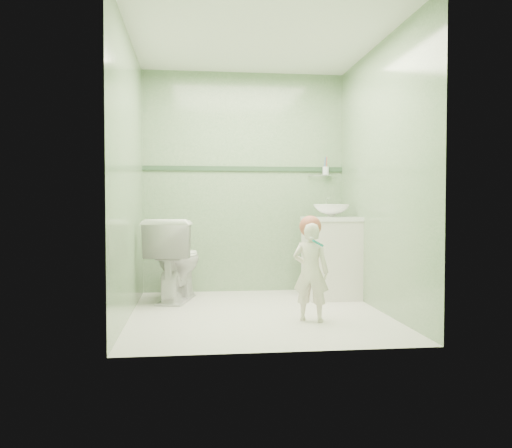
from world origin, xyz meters
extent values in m
plane|color=silver|center=(0.00, 0.00, 0.00)|extent=(2.50, 2.50, 0.00)
cube|color=gray|center=(0.00, 1.25, 1.20)|extent=(2.20, 0.04, 2.40)
cube|color=gray|center=(0.00, -1.25, 1.20)|extent=(2.20, 0.04, 2.40)
cube|color=gray|center=(-1.10, 0.00, 1.20)|extent=(0.04, 2.50, 2.40)
cube|color=gray|center=(1.10, 0.00, 1.20)|extent=(0.04, 2.50, 2.40)
plane|color=white|center=(0.00, 0.00, 2.40)|extent=(2.50, 2.50, 0.00)
cube|color=#2F4C33|center=(0.00, 1.24, 1.35)|extent=(2.20, 0.02, 0.05)
cube|color=silver|center=(0.84, 0.70, 0.40)|extent=(0.52, 0.50, 0.80)
cube|color=white|center=(0.84, 0.70, 0.81)|extent=(0.54, 0.52, 0.04)
imported|color=white|center=(0.84, 0.70, 0.89)|extent=(0.37, 0.37, 0.13)
cylinder|color=silver|center=(0.84, 0.90, 0.95)|extent=(0.03, 0.03, 0.18)
cylinder|color=silver|center=(0.84, 0.85, 1.03)|extent=(0.02, 0.12, 0.02)
cylinder|color=silver|center=(0.84, 1.20, 1.28)|extent=(0.26, 0.02, 0.02)
cylinder|color=silver|center=(0.90, 1.18, 1.33)|extent=(0.07, 0.07, 0.09)
cylinder|color=#D44B43|center=(0.91, 1.19, 1.40)|extent=(0.01, 0.01, 0.17)
cylinder|color=#3759B5|center=(0.89, 1.17, 1.40)|extent=(0.01, 0.01, 0.17)
imported|color=white|center=(-0.74, 0.74, 0.41)|extent=(0.63, 0.88, 0.82)
imported|color=beige|center=(0.39, -0.36, 0.40)|extent=(0.35, 0.29, 0.81)
sphere|color=#A8553F|center=(0.39, -0.33, 0.77)|extent=(0.18, 0.18, 0.18)
cylinder|color=#0E8C81|center=(0.41, -0.51, 0.65)|extent=(0.11, 0.11, 0.06)
cube|color=white|center=(0.38, -0.44, 0.69)|extent=(0.03, 0.03, 0.02)
camera|label=1|loc=(-0.57, -4.64, 0.95)|focal=37.66mm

